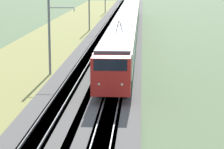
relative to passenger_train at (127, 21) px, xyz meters
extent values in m
cube|color=#605B56|center=(-22.56, 3.88, -2.25)|extent=(240.00, 4.40, 0.30)
cube|color=#605B56|center=(-22.56, 0.00, -2.25)|extent=(240.00, 4.40, 0.30)
cube|color=#4C4238|center=(-22.56, 3.88, -2.25)|extent=(240.00, 1.57, 0.30)
cube|color=gray|center=(-22.56, 4.41, -2.02)|extent=(240.00, 0.07, 0.15)
cube|color=gray|center=(-22.56, 3.34, -2.02)|extent=(240.00, 0.07, 0.15)
cube|color=#4C4238|center=(-22.56, 0.00, -2.25)|extent=(240.00, 1.57, 0.30)
cube|color=gray|center=(-22.56, 0.53, -2.02)|extent=(240.00, 0.07, 0.15)
cube|color=gray|center=(-22.56, -0.53, -2.02)|extent=(240.00, 0.07, 0.15)
cube|color=#99934C|center=(-22.56, 10.31, -2.34)|extent=(240.00, 10.81, 0.12)
cube|color=red|center=(-41.80, 0.00, -0.01)|extent=(1.97, 2.87, 2.77)
cube|color=black|center=(-42.09, 0.00, 0.92)|extent=(1.42, 2.39, 0.83)
sphere|color=#F2EAC6|center=(-42.73, 0.82, -0.47)|extent=(0.20, 0.20, 0.20)
sphere|color=#F2EAC6|center=(-42.73, -0.82, -0.47)|extent=(0.20, 0.20, 0.20)
cube|color=#196B47|center=(-31.39, 0.00, -1.01)|extent=(18.85, 2.99, 0.78)
cube|color=silver|center=(-31.39, 0.00, 0.38)|extent=(18.85, 2.99, 2.00)
cube|color=black|center=(-31.39, 0.00, 0.54)|extent=(17.34, 3.01, 0.84)
cube|color=#515156|center=(-31.39, 0.00, 1.50)|extent=(18.85, 2.75, 0.25)
cube|color=black|center=(-31.39, 0.00, -1.67)|extent=(17.91, 2.54, 0.55)
cylinder|color=black|center=(-39.02, 0.53, -1.52)|extent=(0.86, 0.12, 0.86)
cylinder|color=black|center=(-39.02, -0.53, -1.52)|extent=(0.86, 0.12, 0.86)
cube|color=#196B47|center=(-10.95, 0.00, -1.01)|extent=(20.82, 2.99, 0.78)
cube|color=silver|center=(-10.95, 0.00, 0.38)|extent=(20.82, 2.99, 2.00)
cube|color=black|center=(-10.95, 0.00, 0.54)|extent=(19.15, 3.01, 0.84)
cube|color=#515156|center=(-10.95, 0.00, 1.50)|extent=(20.82, 2.75, 0.25)
cube|color=black|center=(-10.95, 0.00, -1.67)|extent=(19.78, 2.54, 0.55)
cube|color=#196B47|center=(10.46, 0.00, -1.01)|extent=(20.82, 2.99, 0.78)
cube|color=silver|center=(10.46, 0.00, 0.38)|extent=(20.82, 2.99, 2.00)
cube|color=black|center=(10.46, 0.00, 0.54)|extent=(19.15, 3.01, 0.84)
cube|color=#515156|center=(10.46, 0.00, 1.50)|extent=(20.82, 2.75, 0.25)
cube|color=black|center=(10.46, 0.00, -1.67)|extent=(19.78, 2.54, 0.55)
cube|color=#196B47|center=(31.88, 0.00, -1.01)|extent=(20.82, 2.99, 0.78)
cube|color=silver|center=(31.88, 0.00, 0.38)|extent=(20.82, 2.99, 2.00)
cube|color=black|center=(31.88, 0.00, 0.54)|extent=(19.15, 3.01, 0.84)
cube|color=#515156|center=(31.88, 0.00, 1.50)|extent=(20.82, 2.75, 0.25)
cube|color=black|center=(31.88, 0.00, -1.67)|extent=(19.78, 2.54, 0.55)
cylinder|color=black|center=(-28.56, 0.17, 2.18)|extent=(0.06, 0.33, 1.08)
cylinder|color=black|center=(-28.56, -0.18, 2.18)|extent=(0.06, 0.33, 1.08)
cube|color=black|center=(-39.02, 0.00, -2.40)|extent=(0.10, 0.10, 0.00)
cylinder|color=slate|center=(-30.11, 6.56, 1.29)|extent=(0.22, 0.22, 7.37)
cylinder|color=slate|center=(-30.11, 5.36, 4.07)|extent=(0.08, 2.40, 0.08)
cylinder|color=#B2ADA8|center=(-30.11, 4.16, 3.87)|extent=(0.10, 0.10, 0.30)
cylinder|color=slate|center=(7.81, 6.56, 1.42)|extent=(0.22, 0.22, 7.63)
camera|label=1|loc=(-79.51, -2.21, 7.46)|focal=85.00mm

